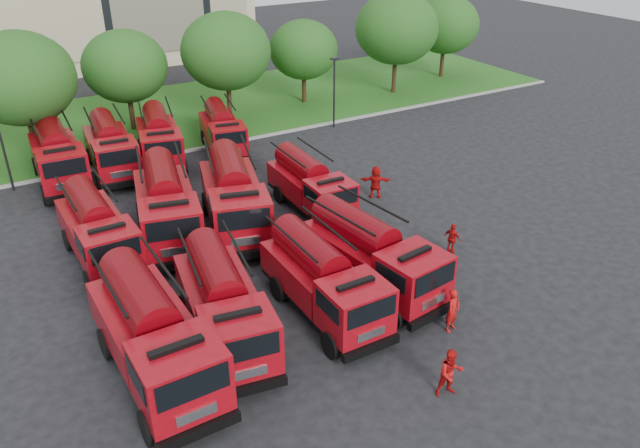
{
  "coord_description": "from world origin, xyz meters",
  "views": [
    {
      "loc": [
        -11.33,
        -20.42,
        15.45
      ],
      "look_at": [
        1.63,
        1.6,
        1.8
      ],
      "focal_mm": 35.0,
      "sensor_mm": 36.0,
      "label": 1
    }
  ],
  "objects_px": {
    "fire_truck_5": "(167,205)",
    "fire_truck_7": "(310,185)",
    "fire_truck_9": "(111,147)",
    "fire_truck_3": "(372,255)",
    "firefighter_1": "(448,393)",
    "firefighter_3": "(348,254)",
    "firefighter_5": "(375,197)",
    "firefighter_4": "(188,254)",
    "fire_truck_11": "(222,130)",
    "fire_truck_2": "(323,280)",
    "fire_truck_10": "(159,138)",
    "fire_truck_0": "(153,335)",
    "firefighter_0": "(451,329)",
    "fire_truck_1": "(223,304)",
    "fire_truck_8": "(58,156)",
    "fire_truck_4": "(97,230)",
    "firefighter_2": "(451,252)",
    "fire_truck_6": "(234,196)"
  },
  "relations": [
    {
      "from": "fire_truck_3",
      "to": "firefighter_3",
      "type": "height_order",
      "value": "fire_truck_3"
    },
    {
      "from": "fire_truck_7",
      "to": "firefighter_3",
      "type": "distance_m",
      "value": 5.37
    },
    {
      "from": "fire_truck_2",
      "to": "fire_truck_11",
      "type": "distance_m",
      "value": 19.44
    },
    {
      "from": "fire_truck_4",
      "to": "firefighter_2",
      "type": "relative_size",
      "value": 4.57
    },
    {
      "from": "firefighter_4",
      "to": "firefighter_1",
      "type": "bearing_deg",
      "value": 166.83
    },
    {
      "from": "firefighter_1",
      "to": "fire_truck_10",
      "type": "bearing_deg",
      "value": 109.62
    },
    {
      "from": "fire_truck_2",
      "to": "firefighter_4",
      "type": "bearing_deg",
      "value": 113.52
    },
    {
      "from": "fire_truck_0",
      "to": "fire_truck_3",
      "type": "distance_m",
      "value": 9.81
    },
    {
      "from": "firefighter_1",
      "to": "firefighter_3",
      "type": "height_order",
      "value": "firefighter_1"
    },
    {
      "from": "firefighter_1",
      "to": "firefighter_0",
      "type": "bearing_deg",
      "value": 62.89
    },
    {
      "from": "fire_truck_9",
      "to": "fire_truck_3",
      "type": "bearing_deg",
      "value": -65.73
    },
    {
      "from": "fire_truck_9",
      "to": "firefighter_1",
      "type": "xyz_separation_m",
      "value": [
        5.03,
        -25.54,
        -1.64
      ]
    },
    {
      "from": "fire_truck_10",
      "to": "firefighter_2",
      "type": "relative_size",
      "value": 4.82
    },
    {
      "from": "fire_truck_10",
      "to": "firefighter_4",
      "type": "bearing_deg",
      "value": -89.39
    },
    {
      "from": "fire_truck_7",
      "to": "fire_truck_9",
      "type": "height_order",
      "value": "fire_truck_9"
    },
    {
      "from": "fire_truck_7",
      "to": "firefighter_1",
      "type": "relative_size",
      "value": 3.56
    },
    {
      "from": "fire_truck_10",
      "to": "firefighter_4",
      "type": "height_order",
      "value": "fire_truck_10"
    },
    {
      "from": "fire_truck_4",
      "to": "firefighter_4",
      "type": "height_order",
      "value": "fire_truck_4"
    },
    {
      "from": "fire_truck_5",
      "to": "fire_truck_7",
      "type": "relative_size",
      "value": 1.25
    },
    {
      "from": "fire_truck_4",
      "to": "fire_truck_9",
      "type": "bearing_deg",
      "value": 71.65
    },
    {
      "from": "firefighter_1",
      "to": "fire_truck_7",
      "type": "bearing_deg",
      "value": 94.09
    },
    {
      "from": "fire_truck_1",
      "to": "firefighter_5",
      "type": "distance_m",
      "value": 14.65
    },
    {
      "from": "fire_truck_6",
      "to": "firefighter_1",
      "type": "relative_size",
      "value": 4.52
    },
    {
      "from": "fire_truck_9",
      "to": "fire_truck_11",
      "type": "relative_size",
      "value": 1.08
    },
    {
      "from": "firefighter_1",
      "to": "firefighter_5",
      "type": "height_order",
      "value": "firefighter_5"
    },
    {
      "from": "fire_truck_7",
      "to": "firefighter_3",
      "type": "height_order",
      "value": "fire_truck_7"
    },
    {
      "from": "firefighter_0",
      "to": "firefighter_1",
      "type": "xyz_separation_m",
      "value": [
        -2.48,
        -2.73,
        0.0
      ]
    },
    {
      "from": "fire_truck_9",
      "to": "firefighter_3",
      "type": "xyz_separation_m",
      "value": [
        7.14,
        -15.84,
        -1.64
      ]
    },
    {
      "from": "firefighter_1",
      "to": "firefighter_2",
      "type": "distance_m",
      "value": 9.8
    },
    {
      "from": "fire_truck_10",
      "to": "fire_truck_9",
      "type": "bearing_deg",
      "value": -166.64
    },
    {
      "from": "fire_truck_3",
      "to": "fire_truck_8",
      "type": "bearing_deg",
      "value": 109.7
    },
    {
      "from": "fire_truck_0",
      "to": "fire_truck_1",
      "type": "bearing_deg",
      "value": 11.14
    },
    {
      "from": "fire_truck_4",
      "to": "fire_truck_6",
      "type": "distance_m",
      "value": 6.74
    },
    {
      "from": "fire_truck_3",
      "to": "fire_truck_8",
      "type": "distance_m",
      "value": 20.95
    },
    {
      "from": "firefighter_0",
      "to": "firefighter_4",
      "type": "relative_size",
      "value": 1.27
    },
    {
      "from": "fire_truck_3",
      "to": "fire_truck_11",
      "type": "distance_m",
      "value": 18.6
    },
    {
      "from": "firefighter_1",
      "to": "fire_truck_8",
      "type": "bearing_deg",
      "value": 122.84
    },
    {
      "from": "fire_truck_3",
      "to": "fire_truck_10",
      "type": "relative_size",
      "value": 1.02
    },
    {
      "from": "firefighter_4",
      "to": "firefighter_5",
      "type": "height_order",
      "value": "firefighter_5"
    },
    {
      "from": "fire_truck_8",
      "to": "firefighter_1",
      "type": "height_order",
      "value": "fire_truck_8"
    },
    {
      "from": "fire_truck_6",
      "to": "fire_truck_8",
      "type": "distance_m",
      "value": 12.48
    },
    {
      "from": "fire_truck_10",
      "to": "firefighter_3",
      "type": "height_order",
      "value": "fire_truck_10"
    },
    {
      "from": "fire_truck_10",
      "to": "firefighter_1",
      "type": "xyz_separation_m",
      "value": [
        1.98,
        -25.57,
        -1.63
      ]
    },
    {
      "from": "fire_truck_3",
      "to": "fire_truck_7",
      "type": "distance_m",
      "value": 8.12
    },
    {
      "from": "fire_truck_0",
      "to": "firefighter_4",
      "type": "height_order",
      "value": "fire_truck_0"
    },
    {
      "from": "fire_truck_10",
      "to": "firefighter_5",
      "type": "bearing_deg",
      "value": -39.05
    },
    {
      "from": "fire_truck_1",
      "to": "firefighter_4",
      "type": "bearing_deg",
      "value": 91.25
    },
    {
      "from": "fire_truck_0",
      "to": "fire_truck_4",
      "type": "height_order",
      "value": "fire_truck_0"
    },
    {
      "from": "fire_truck_0",
      "to": "fire_truck_10",
      "type": "height_order",
      "value": "fire_truck_0"
    },
    {
      "from": "fire_truck_6",
      "to": "fire_truck_4",
      "type": "bearing_deg",
      "value": -166.9
    }
  ]
}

